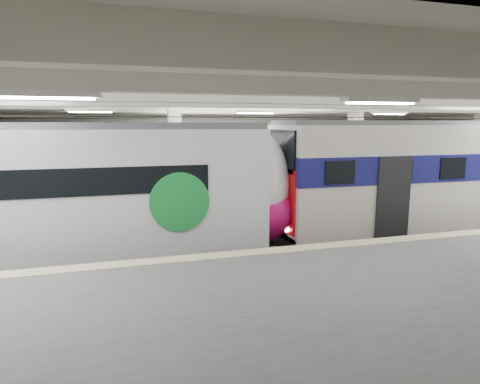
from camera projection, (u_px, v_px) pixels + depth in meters
name	position (u px, v px, depth m)	size (l,w,h in m)	color
station_hall	(293.00, 165.00, 12.20)	(36.00, 24.00, 5.75)	black
modern_emu	(99.00, 197.00, 12.49)	(14.07, 2.90, 4.53)	white
older_rer	(444.00, 177.00, 15.91)	(14.01, 3.09, 4.60)	beige
far_train	(89.00, 177.00, 17.51)	(13.29, 3.20, 4.25)	white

